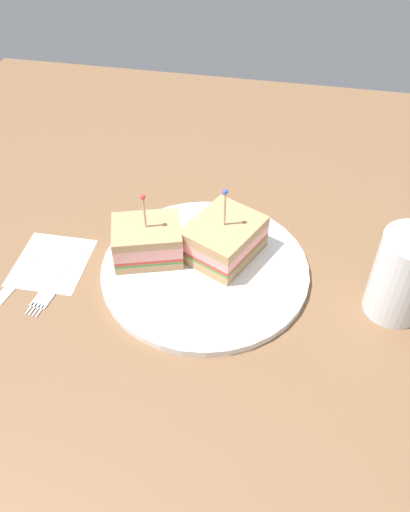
% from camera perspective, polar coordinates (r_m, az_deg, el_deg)
% --- Properties ---
extents(ground_plane, '(1.17, 1.17, 0.02)m').
position_cam_1_polar(ground_plane, '(0.72, -0.00, -2.30)').
color(ground_plane, brown).
extents(plate, '(0.28, 0.28, 0.01)m').
position_cam_1_polar(plate, '(0.71, -0.00, -1.46)').
color(plate, white).
rests_on(plate, ground_plane).
extents(sandwich_half_front, '(0.12, 0.12, 0.11)m').
position_cam_1_polar(sandwich_half_front, '(0.71, 2.06, 1.88)').
color(sandwich_half_front, tan).
rests_on(sandwich_half_front, plate).
extents(sandwich_half_back, '(0.11, 0.09, 0.10)m').
position_cam_1_polar(sandwich_half_back, '(0.71, -6.31, 1.64)').
color(sandwich_half_back, tan).
rests_on(sandwich_half_back, plate).
extents(drink_glass, '(0.07, 0.07, 0.12)m').
position_cam_1_polar(drink_glass, '(0.67, 20.70, -2.28)').
color(drink_glass, silver).
rests_on(drink_glass, ground_plane).
extents(napkin, '(0.10, 0.11, 0.00)m').
position_cam_1_polar(napkin, '(0.76, -16.41, -0.68)').
color(napkin, white).
rests_on(napkin, ground_plane).
extents(fork, '(0.03, 0.13, 0.00)m').
position_cam_1_polar(fork, '(0.72, -16.41, -3.27)').
color(fork, silver).
rests_on(fork, ground_plane).
extents(knife, '(0.03, 0.12, 0.00)m').
position_cam_1_polar(knife, '(0.75, -19.41, -1.88)').
color(knife, silver).
rests_on(knife, ground_plane).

